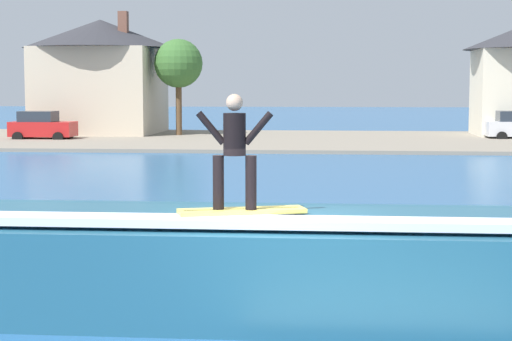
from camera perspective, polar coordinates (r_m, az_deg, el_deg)
The scene contains 9 objects.
ground_plane at distance 12.01m, azimuth 0.78°, elevation -10.75°, with size 260.00×260.00×0.00m, color #295B8E.
wave_crest at distance 13.20m, azimuth -1.13°, elevation -5.95°, with size 10.85×3.43×1.56m.
surfboard at distance 12.40m, azimuth -0.94°, elevation -2.68°, with size 1.88×1.00×0.06m.
surfer at distance 12.24m, azimuth -1.42°, elevation 1.65°, with size 1.10×0.32×1.64m.
shoreline_bank at distance 52.82m, azimuth 4.27°, elevation 2.00°, with size 120.00×19.41×0.19m.
car_near_shore at distance 54.39m, azimuth -13.92°, elevation 2.86°, with size 3.83×2.18×1.86m.
house_with_chimney at distance 59.95m, azimuth -10.18°, elevation 6.42°, with size 10.32×10.32×8.28m.
tree_tall_bare at distance 56.83m, azimuth -5.13°, elevation 6.99°, with size 3.16×3.16×6.43m.
tree_short_bushy at distance 61.72m, azimuth -8.60°, elevation 7.48°, with size 3.11×3.11×7.18m.
Camera 1 is at (0.89, -11.49, 3.38)m, focal length 60.73 mm.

